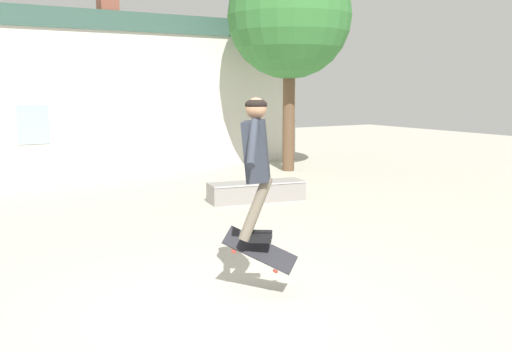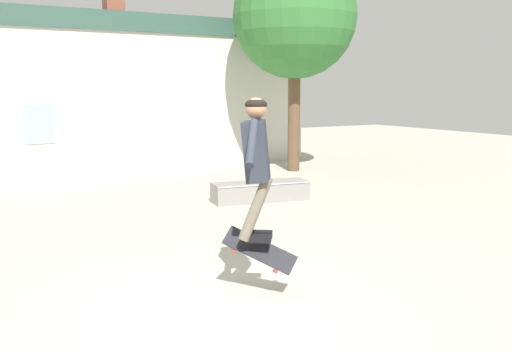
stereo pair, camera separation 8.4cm
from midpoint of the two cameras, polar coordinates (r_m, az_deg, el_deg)
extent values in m
plane|color=#B2AD9E|center=(5.70, -3.46, -12.92)|extent=(40.00, 40.00, 0.00)
cube|color=beige|center=(14.23, -21.35, 6.73)|extent=(14.40, 0.40, 3.46)
cube|color=#335147|center=(14.32, -21.81, 14.59)|extent=(15.12, 0.52, 0.47)
cube|color=#99B7C6|center=(14.03, -21.56, 4.82)|extent=(0.70, 0.02, 0.90)
cylinder|color=brown|center=(14.49, 3.11, 5.83)|extent=(0.31, 0.31, 2.69)
sphere|color=#337033|center=(14.57, 3.20, 15.67)|extent=(3.06, 3.06, 3.06)
cube|color=gray|center=(10.67, -0.18, -1.55)|extent=(1.87, 0.82, 0.36)
cube|color=#B7B7BC|center=(10.40, 0.32, -0.87)|extent=(1.78, 0.34, 0.02)
cube|color=#282D38|center=(5.65, -0.43, 2.51)|extent=(0.42, 0.44, 0.62)
sphere|color=#A37556|center=(5.62, -0.43, 6.79)|extent=(0.29, 0.29, 0.21)
ellipsoid|color=black|center=(5.62, -0.43, 7.16)|extent=(0.31, 0.31, 0.12)
cylinder|color=#6B6051|center=(5.83, -0.35, -3.02)|extent=(0.30, 0.34, 0.66)
cube|color=black|center=(5.89, -0.05, -5.84)|extent=(0.27, 0.23, 0.07)
cylinder|color=#6B6051|center=(5.66, -0.49, -3.37)|extent=(0.37, 0.23, 0.66)
cube|color=black|center=(5.73, -0.19, -6.27)|extent=(0.27, 0.23, 0.07)
cylinder|color=#282D38|center=(6.04, -0.11, 4.07)|extent=(0.37, 0.48, 0.43)
cylinder|color=#282D38|center=(5.24, -0.80, 3.33)|extent=(0.37, 0.48, 0.43)
cube|color=black|center=(5.84, -0.04, -7.41)|extent=(0.65, 0.59, 0.44)
cylinder|color=#DB3D33|center=(5.90, 2.51, -7.61)|extent=(0.06, 0.08, 0.07)
cylinder|color=#DB3D33|center=(5.81, 1.53, -9.50)|extent=(0.06, 0.08, 0.07)
cylinder|color=#DB3D33|center=(5.97, -1.61, -5.70)|extent=(0.06, 0.08, 0.07)
cylinder|color=#DB3D33|center=(5.88, -2.66, -7.54)|extent=(0.06, 0.08, 0.07)
camera|label=1|loc=(0.04, -90.42, -0.07)|focal=40.00mm
camera|label=2|loc=(0.04, 89.58, 0.07)|focal=40.00mm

